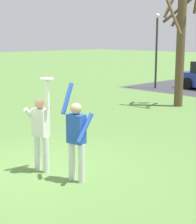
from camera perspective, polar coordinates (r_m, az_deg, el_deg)
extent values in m
plane|color=#567F3D|center=(8.44, -8.53, -9.04)|extent=(120.00, 120.00, 0.00)
cylinder|color=silver|center=(8.42, -9.35, -6.17)|extent=(0.14, 0.14, 0.82)
cylinder|color=silver|center=(8.25, -8.05, -6.51)|extent=(0.14, 0.14, 0.82)
cube|color=silver|center=(8.15, -8.86, -1.58)|extent=(0.39, 0.28, 0.60)
sphere|color=tan|center=(8.06, -8.95, 1.29)|extent=(0.23, 0.23, 0.23)
cylinder|color=silver|center=(8.29, -9.99, -1.05)|extent=(0.16, 0.49, 0.57)
cylinder|color=silver|center=(7.87, -7.82, 2.67)|extent=(0.09, 0.09, 0.66)
cylinder|color=silver|center=(7.63, -2.55, -7.92)|extent=(0.14, 0.14, 0.82)
cylinder|color=silver|center=(7.78, -4.07, -7.54)|extent=(0.14, 0.14, 0.82)
cube|color=#234CB2|center=(7.50, -3.38, -2.60)|extent=(0.39, 0.28, 0.60)
sphere|color=tan|center=(7.41, -3.42, 0.51)|extent=(0.23, 0.23, 0.23)
cylinder|color=#234CB2|center=(7.35, -2.01, -2.49)|extent=(0.16, 0.49, 0.57)
cylinder|color=#234CB2|center=(7.52, -4.77, 2.08)|extent=(0.14, 0.36, 0.64)
cylinder|color=white|center=(7.83, -7.89, 5.14)|extent=(0.28, 0.28, 0.02)
cylinder|color=black|center=(21.79, 13.64, 4.29)|extent=(0.68, 0.28, 0.66)
cylinder|color=brown|center=(16.16, 12.64, 9.93)|extent=(0.37, 0.37, 5.15)
cylinder|color=brown|center=(16.60, 12.88, 15.30)|extent=(0.83, 0.61, 1.50)
cylinder|color=brown|center=(16.77, 12.19, 15.11)|extent=(0.90, 1.10, 1.09)
cylinder|color=brown|center=(15.81, 11.39, 14.84)|extent=(1.19, 0.38, 1.81)
cylinder|color=#2D2D33|center=(21.77, 9.00, 8.88)|extent=(0.12, 0.12, 4.00)
sphere|color=silver|center=(21.78, 9.18, 14.46)|extent=(0.28, 0.28, 0.28)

